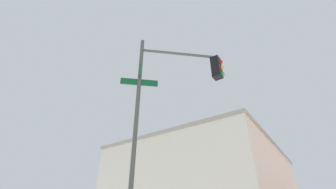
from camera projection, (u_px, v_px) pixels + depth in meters
traffic_signal_near at (175, 92)px, 6.61m from camera, size 2.42×2.28×6.48m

